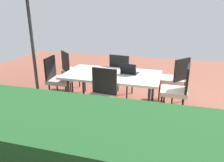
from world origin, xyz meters
name	(u,v)px	position (x,y,z in m)	size (l,w,h in m)	color
ground_plane	(112,109)	(0.00, 0.00, -0.01)	(10.00, 10.00, 0.02)	#935442
dining_table	(112,76)	(0.00, 0.00, 0.68)	(1.82, 1.00, 0.73)	white
chair_south	(121,73)	(-0.02, -0.70, 0.55)	(0.48, 0.49, 0.98)	beige
chair_north	(101,95)	(0.00, 0.67, 0.55)	(0.47, 0.48, 0.98)	beige
chair_southwest	(175,77)	(-1.18, -0.68, 0.55)	(0.58, 0.58, 0.98)	beige
chair_west	(178,89)	(-1.22, -0.01, 0.55)	(0.48, 0.47, 0.98)	beige
chair_southeast	(72,69)	(1.19, -0.69, 0.55)	(0.59, 0.59, 0.98)	beige
chair_east	(58,77)	(1.18, -0.01, 0.55)	(0.48, 0.47, 0.98)	beige
laptop	(129,71)	(-0.32, -0.09, 0.78)	(0.36, 0.30, 0.21)	#2D2D33
cup	(115,75)	(-0.12, 0.21, 0.79)	(0.06, 0.06, 0.11)	#286B33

